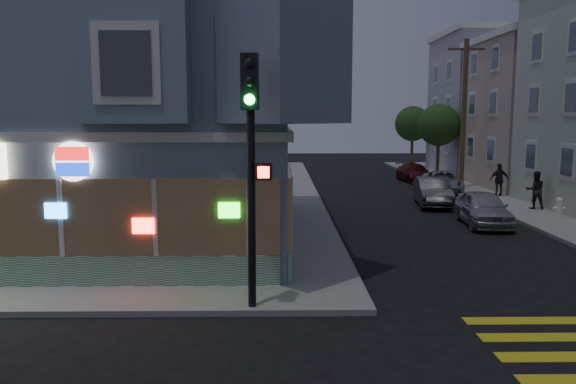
{
  "coord_description": "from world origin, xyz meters",
  "views": [
    {
      "loc": [
        0.8,
        -10.27,
        4.51
      ],
      "look_at": [
        1.03,
        5.97,
        2.33
      ],
      "focal_mm": 35.0,
      "sensor_mm": 36.0,
      "label": 1
    }
  ],
  "objects_px": {
    "fire_hydrant": "(559,207)",
    "pedestrian_b": "(499,180)",
    "utility_pole": "(464,112)",
    "street_tree_far": "(413,124)",
    "pedestrian_a": "(535,190)",
    "parked_car_c": "(415,173)",
    "street_tree_near": "(439,125)",
    "parked_car_a": "(483,208)",
    "parked_car_d": "(442,181)",
    "traffic_signal": "(252,139)",
    "parked_car_b": "(433,192)"
  },
  "relations": [
    {
      "from": "fire_hydrant",
      "to": "pedestrian_b",
      "type": "bearing_deg",
      "value": 90.0
    },
    {
      "from": "utility_pole",
      "to": "street_tree_far",
      "type": "height_order",
      "value": "utility_pole"
    },
    {
      "from": "pedestrian_a",
      "to": "parked_car_c",
      "type": "distance_m",
      "value": 12.93
    },
    {
      "from": "utility_pole",
      "to": "pedestrian_a",
      "type": "xyz_separation_m",
      "value": [
        1.0,
        -7.91,
        -3.74
      ]
    },
    {
      "from": "street_tree_near",
      "to": "street_tree_far",
      "type": "distance_m",
      "value": 8.0
    },
    {
      "from": "street_tree_far",
      "to": "parked_car_a",
      "type": "relative_size",
      "value": 1.25
    },
    {
      "from": "parked_car_d",
      "to": "pedestrian_b",
      "type": "bearing_deg",
      "value": -44.57
    },
    {
      "from": "parked_car_c",
      "to": "traffic_signal",
      "type": "distance_m",
      "value": 28.61
    },
    {
      "from": "parked_car_d",
      "to": "traffic_signal",
      "type": "bearing_deg",
      "value": -108.32
    },
    {
      "from": "utility_pole",
      "to": "parked_car_d",
      "type": "bearing_deg",
      "value": -159.62
    },
    {
      "from": "fire_hydrant",
      "to": "parked_car_a",
      "type": "bearing_deg",
      "value": -164.81
    },
    {
      "from": "pedestrian_a",
      "to": "parked_car_b",
      "type": "xyz_separation_m",
      "value": [
        -4.4,
        1.86,
        -0.33
      ]
    },
    {
      "from": "pedestrian_a",
      "to": "fire_hydrant",
      "type": "distance_m",
      "value": 2.37
    },
    {
      "from": "parked_car_a",
      "to": "utility_pole",
      "type": "bearing_deg",
      "value": 81.3
    },
    {
      "from": "pedestrian_a",
      "to": "parked_car_d",
      "type": "xyz_separation_m",
      "value": [
        -2.3,
        7.43,
        -0.43
      ]
    },
    {
      "from": "parked_car_c",
      "to": "utility_pole",
      "type": "bearing_deg",
      "value": -75.32
    },
    {
      "from": "parked_car_c",
      "to": "pedestrian_a",
      "type": "bearing_deg",
      "value": -83.37
    },
    {
      "from": "parked_car_c",
      "to": "parked_car_d",
      "type": "relative_size",
      "value": 0.95
    },
    {
      "from": "parked_car_a",
      "to": "traffic_signal",
      "type": "bearing_deg",
      "value": -125.94
    },
    {
      "from": "street_tree_near",
      "to": "parked_car_b",
      "type": "relative_size",
      "value": 1.21
    },
    {
      "from": "parked_car_b",
      "to": "pedestrian_a",
      "type": "bearing_deg",
      "value": -15.76
    },
    {
      "from": "street_tree_far",
      "to": "parked_car_a",
      "type": "distance_m",
      "value": 25.62
    },
    {
      "from": "street_tree_far",
      "to": "pedestrian_b",
      "type": "relative_size",
      "value": 2.93
    },
    {
      "from": "street_tree_near",
      "to": "fire_hydrant",
      "type": "relative_size",
      "value": 5.92
    },
    {
      "from": "parked_car_a",
      "to": "fire_hydrant",
      "type": "height_order",
      "value": "parked_car_a"
    },
    {
      "from": "utility_pole",
      "to": "pedestrian_b",
      "type": "distance_m",
      "value": 5.21
    },
    {
      "from": "parked_car_d",
      "to": "fire_hydrant",
      "type": "xyz_separation_m",
      "value": [
        2.3,
        -9.76,
        -0.0
      ]
    },
    {
      "from": "parked_car_a",
      "to": "parked_car_b",
      "type": "relative_size",
      "value": 0.97
    },
    {
      "from": "street_tree_near",
      "to": "parked_car_a",
      "type": "distance_m",
      "value": 17.78
    },
    {
      "from": "traffic_signal",
      "to": "fire_hydrant",
      "type": "bearing_deg",
      "value": 46.68
    },
    {
      "from": "street_tree_far",
      "to": "pedestrian_a",
      "type": "relative_size",
      "value": 2.93
    },
    {
      "from": "utility_pole",
      "to": "fire_hydrant",
      "type": "xyz_separation_m",
      "value": [
        1.0,
        -10.24,
        -4.18
      ]
    },
    {
      "from": "street_tree_far",
      "to": "street_tree_near",
      "type": "bearing_deg",
      "value": -90.0
    },
    {
      "from": "parked_car_c",
      "to": "parked_car_a",
      "type": "bearing_deg",
      "value": -99.06
    },
    {
      "from": "parked_car_a",
      "to": "traffic_signal",
      "type": "relative_size",
      "value": 0.74
    },
    {
      "from": "parked_car_d",
      "to": "fire_hydrant",
      "type": "height_order",
      "value": "parked_car_d"
    },
    {
      "from": "pedestrian_a",
      "to": "parked_car_b",
      "type": "bearing_deg",
      "value": -14.51
    },
    {
      "from": "utility_pole",
      "to": "parked_car_b",
      "type": "relative_size",
      "value": 2.05
    },
    {
      "from": "street_tree_near",
      "to": "parked_car_d",
      "type": "height_order",
      "value": "street_tree_near"
    },
    {
      "from": "utility_pole",
      "to": "pedestrian_a",
      "type": "relative_size",
      "value": 4.98
    },
    {
      "from": "street_tree_far",
      "to": "traffic_signal",
      "type": "relative_size",
      "value": 0.92
    },
    {
      "from": "parked_car_a",
      "to": "fire_hydrant",
      "type": "distance_m",
      "value": 3.83
    },
    {
      "from": "street_tree_near",
      "to": "pedestrian_a",
      "type": "bearing_deg",
      "value": -86.71
    },
    {
      "from": "street_tree_far",
      "to": "traffic_signal",
      "type": "height_order",
      "value": "traffic_signal"
    },
    {
      "from": "parked_car_c",
      "to": "traffic_signal",
      "type": "bearing_deg",
      "value": -116.42
    },
    {
      "from": "pedestrian_b",
      "to": "parked_car_c",
      "type": "distance_m",
      "value": 8.65
    },
    {
      "from": "pedestrian_b",
      "to": "traffic_signal",
      "type": "distance_m",
      "value": 22.6
    },
    {
      "from": "traffic_signal",
      "to": "fire_hydrant",
      "type": "xyz_separation_m",
      "value": [
        12.83,
        11.6,
        -3.41
      ]
    },
    {
      "from": "parked_car_a",
      "to": "parked_car_b",
      "type": "height_order",
      "value": "parked_car_b"
    },
    {
      "from": "street_tree_near",
      "to": "parked_car_a",
      "type": "bearing_deg",
      "value": -99.54
    }
  ]
}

